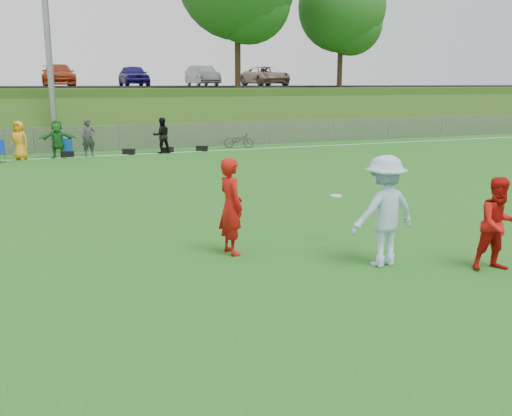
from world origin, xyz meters
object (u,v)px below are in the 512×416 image
player_red_center (499,224)px  player_blue (384,211)px  player_red_left (231,206)px  bicycle (239,140)px  frisbee (336,196)px  recycling_bin (66,146)px

player_red_center → player_blue: (-1.75, 1.00, 0.18)m
player_red_left → bicycle: (6.70, 17.65, -0.55)m
player_red_left → player_blue: size_ratio=0.93×
bicycle → player_red_center: bearing=-162.7°
player_red_center → player_blue: size_ratio=0.83×
player_red_center → player_blue: player_blue is taller
player_blue → bicycle: 19.89m
frisbee → recycling_bin: (-4.17, 17.87, -0.60)m
player_red_center → player_red_left: bearing=157.8°
frisbee → player_red_center: bearing=-56.7°
bicycle → recycling_bin: bearing=113.5°
player_blue → recycling_bin: 20.02m
frisbee → player_blue: bearing=-89.2°
player_red_left → player_blue: bearing=-133.6°
player_red_left → player_red_center: 4.93m
player_red_left → recycling_bin: bearing=-0.9°
player_blue → frisbee: player_blue is taller
player_blue → frisbee: bearing=-94.3°
frisbee → recycling_bin: size_ratio=0.30×
frisbee → recycling_bin: 18.36m
player_red_left → bicycle: size_ratio=1.25×
player_blue → recycling_bin: size_ratio=2.55×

